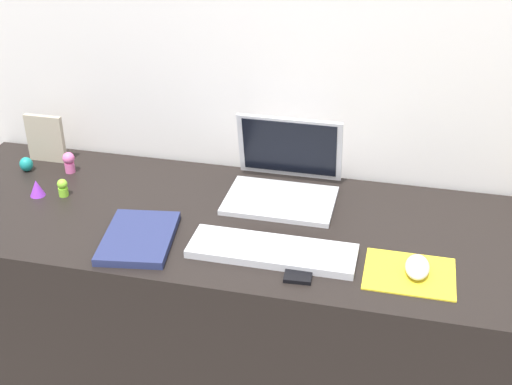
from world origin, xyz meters
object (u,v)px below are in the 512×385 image
(toy_figurine_pink, at_px, (69,162))
(toy_figurine_lime, at_px, (63,187))
(laptop, at_px, (284,176))
(toy_figurine_purple, at_px, (38,187))
(mouse, at_px, (417,267))
(keyboard, at_px, (272,251))
(toy_figurine_teal, at_px, (26,164))
(picture_frame, at_px, (46,138))
(notebook_pad, at_px, (139,238))
(cell_phone, at_px, (300,267))

(toy_figurine_pink, distance_m, toy_figurine_lime, 0.15)
(laptop, relative_size, toy_figurine_purple, 6.29)
(toy_figurine_pink, bearing_deg, mouse, -16.01)
(keyboard, xyz_separation_m, mouse, (0.35, -0.00, 0.01))
(laptop, relative_size, toy_figurine_teal, 6.86)
(keyboard, bearing_deg, toy_figurine_pink, 156.91)
(picture_frame, relative_size, toy_figurine_purple, 3.15)
(toy_figurine_purple, bearing_deg, keyboard, -11.35)
(notebook_pad, relative_size, toy_figurine_purple, 5.03)
(keyboard, distance_m, picture_frame, 0.86)
(picture_frame, bearing_deg, cell_phone, -24.42)
(picture_frame, distance_m, toy_figurine_teal, 0.10)
(mouse, bearing_deg, toy_figurine_purple, 172.13)
(laptop, bearing_deg, cell_phone, -73.00)
(mouse, relative_size, toy_figurine_purple, 2.01)
(keyboard, relative_size, mouse, 4.27)
(toy_figurine_teal, relative_size, toy_figurine_lime, 0.85)
(laptop, xyz_separation_m, toy_figurine_teal, (-0.79, -0.04, -0.03))
(keyboard, distance_m, toy_figurine_teal, 0.86)
(mouse, distance_m, notebook_pad, 0.69)
(toy_figurine_teal, xyz_separation_m, toy_figurine_purple, (0.11, -0.13, 0.00))
(toy_figurine_pink, height_order, toy_figurine_lime, toy_figurine_pink)
(cell_phone, bearing_deg, toy_figurine_teal, 156.87)
(toy_figurine_pink, relative_size, toy_figurine_lime, 1.25)
(cell_phone, distance_m, toy_figurine_purple, 0.81)
(toy_figurine_teal, height_order, toy_figurine_lime, toy_figurine_lime)
(toy_figurine_teal, bearing_deg, laptop, 2.97)
(keyboard, xyz_separation_m, toy_figurine_purple, (-0.71, 0.14, 0.01))
(toy_figurine_pink, bearing_deg, laptop, 1.63)
(notebook_pad, bearing_deg, laptop, 38.31)
(notebook_pad, bearing_deg, toy_figurine_teal, 140.08)
(keyboard, height_order, mouse, mouse)
(toy_figurine_pink, xyz_separation_m, toy_figurine_teal, (-0.13, -0.02, -0.01))
(keyboard, height_order, picture_frame, picture_frame)
(mouse, height_order, cell_phone, mouse)
(laptop, bearing_deg, keyboard, -84.09)
(laptop, relative_size, cell_phone, 2.34)
(notebook_pad, xyz_separation_m, toy_figurine_lime, (-0.30, 0.17, 0.02))
(mouse, bearing_deg, laptop, 140.21)
(picture_frame, height_order, toy_figurine_teal, picture_frame)
(cell_phone, xyz_separation_m, toy_figurine_teal, (-0.89, 0.31, 0.02))
(laptop, xyz_separation_m, keyboard, (0.03, -0.31, -0.04))
(toy_figurine_lime, bearing_deg, keyboard, -13.57)
(cell_phone, relative_size, toy_figurine_lime, 2.48)
(cell_phone, distance_m, toy_figurine_teal, 0.95)
(notebook_pad, bearing_deg, toy_figurine_pink, 129.31)
(picture_frame, bearing_deg, toy_figurine_lime, -52.17)
(toy_figurine_teal, bearing_deg, notebook_pad, -31.21)
(laptop, bearing_deg, toy_figurine_purple, -165.96)
(mouse, bearing_deg, keyboard, 179.42)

